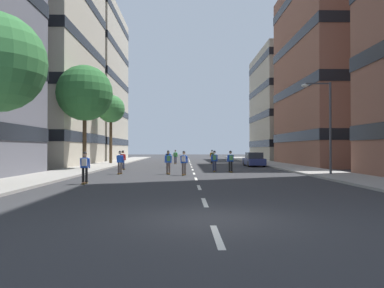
{
  "coord_description": "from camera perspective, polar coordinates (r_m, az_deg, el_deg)",
  "views": [
    {
      "loc": [
        -0.71,
        -9.98,
        1.94
      ],
      "look_at": [
        0.0,
        25.64,
        2.39
      ],
      "focal_mm": 33.72,
      "sensor_mm": 36.0,
      "label": 1
    }
  ],
  "objects": [
    {
      "name": "skater_7",
      "position": [
        20.6,
        -16.6,
        -3.28
      ],
      "size": [
        0.55,
        0.91,
        1.78
      ],
      "color": "brown",
      "rests_on": "ground_plane"
    },
    {
      "name": "building_left_far",
      "position": [
        65.04,
        -18.48,
        9.02
      ],
      "size": [
        16.19,
        19.17,
        25.64
      ],
      "color": "#BCB29E",
      "rests_on": "ground_plane"
    },
    {
      "name": "street_tree_mid",
      "position": [
        34.93,
        -16.61,
        7.69
      ],
      "size": [
        5.11,
        5.11,
        9.47
      ],
      "color": "#4C3823",
      "rests_on": "sidewalk_left"
    },
    {
      "name": "parked_car_near",
      "position": [
        40.05,
        9.76,
        -2.49
      ],
      "size": [
        1.82,
        4.4,
        1.52
      ],
      "color": "navy",
      "rests_on": "ground_plane"
    },
    {
      "name": "sidewalk_right",
      "position": [
        42.2,
        13.5,
        -3.25
      ],
      "size": [
        3.76,
        75.31,
        0.14
      ],
      "primitive_type": "cube",
      "color": "#9E9991",
      "rests_on": "ground_plane"
    },
    {
      "name": "building_left_mid",
      "position": [
        47.31,
        -25.71,
        13.22
      ],
      "size": [
        16.19,
        17.08,
        26.39
      ],
      "color": "#BCB29E",
      "rests_on": "ground_plane"
    },
    {
      "name": "street_tree_near",
      "position": [
        46.22,
        -12.71,
        5.38
      ],
      "size": [
        3.45,
        3.45,
        8.5
      ],
      "color": "#4C3823",
      "rests_on": "sidewalk_left"
    },
    {
      "name": "building_right_far",
      "position": [
        64.96,
        17.41,
        5.76
      ],
      "size": [
        16.19,
        16.66,
        18.3
      ],
      "color": "#B2A893",
      "rests_on": "ground_plane"
    },
    {
      "name": "skater_1",
      "position": [
        27.92,
        -11.33,
        -2.68
      ],
      "size": [
        0.55,
        0.91,
        1.78
      ],
      "color": "brown",
      "rests_on": "ground_plane"
    },
    {
      "name": "skater_5",
      "position": [
        27.21,
        -3.77,
        -2.68
      ],
      "size": [
        0.57,
        0.92,
        1.78
      ],
      "color": "brown",
      "rests_on": "ground_plane"
    },
    {
      "name": "skater_2",
      "position": [
        29.52,
        6.13,
        -2.52
      ],
      "size": [
        0.56,
        0.92,
        1.78
      ],
      "color": "brown",
      "rests_on": "ground_plane"
    },
    {
      "name": "sidewalk_left",
      "position": [
        41.87,
        -13.9,
        -3.27
      ],
      "size": [
        3.76,
        75.31,
        0.14
      ],
      "primitive_type": "cube",
      "color": "#9E9991",
      "rests_on": "ground_plane"
    },
    {
      "name": "building_right_mid",
      "position": [
        47.43,
        25.02,
        10.46
      ],
      "size": [
        16.19,
        17.29,
        21.99
      ],
      "color": "brown",
      "rests_on": "ground_plane"
    },
    {
      "name": "skater_8",
      "position": [
        45.92,
        3.2,
        -1.88
      ],
      "size": [
        0.56,
        0.92,
        1.78
      ],
      "color": "brown",
      "rests_on": "ground_plane"
    },
    {
      "name": "skater_9",
      "position": [
        30.18,
        3.56,
        -2.49
      ],
      "size": [
        0.55,
        0.91,
        1.78
      ],
      "color": "brown",
      "rests_on": "ground_plane"
    },
    {
      "name": "skater_0",
      "position": [
        46.28,
        -2.65,
        -1.87
      ],
      "size": [
        0.56,
        0.92,
        1.78
      ],
      "color": "brown",
      "rests_on": "ground_plane"
    },
    {
      "name": "skater_3",
      "position": [
        33.51,
        -10.88,
        -2.35
      ],
      "size": [
        0.57,
        0.92,
        1.78
      ],
      "color": "brown",
      "rests_on": "ground_plane"
    },
    {
      "name": "ground_plane",
      "position": [
        37.43,
        -0.05,
        -3.7
      ],
      "size": [
        164.32,
        164.32,
        0.0
      ],
      "primitive_type": "plane",
      "color": "#333335"
    },
    {
      "name": "streetlamp_right",
      "position": [
        27.15,
        20.32,
        3.96
      ],
      "size": [
        2.13,
        0.3,
        6.5
      ],
      "color": "#3F3F44",
      "rests_on": "sidewalk_right"
    },
    {
      "name": "skater_4",
      "position": [
        26.16,
        -1.3,
        -2.76
      ],
      "size": [
        0.56,
        0.92,
        1.78
      ],
      "color": "brown",
      "rests_on": "ground_plane"
    },
    {
      "name": "lane_markings",
      "position": [
        38.04,
        -0.07,
        -3.65
      ],
      "size": [
        0.16,
        62.2,
        0.01
      ],
      "color": "silver",
      "rests_on": "ground_plane"
    },
    {
      "name": "skater_6",
      "position": [
        36.63,
        -3.8,
        -2.18
      ],
      "size": [
        0.57,
        0.92,
        1.78
      ],
      "color": "brown",
      "rests_on": "ground_plane"
    }
  ]
}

